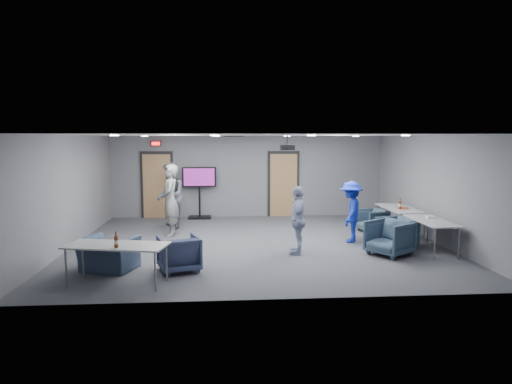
{
  "coord_description": "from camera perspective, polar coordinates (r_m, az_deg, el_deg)",
  "views": [
    {
      "loc": [
        -0.85,
        -11.18,
        2.63
      ],
      "look_at": [
        0.04,
        0.85,
        1.2
      ],
      "focal_mm": 32.0,
      "sensor_mm": 36.0,
      "label": 1
    }
  ],
  "objects": [
    {
      "name": "projector",
      "position": [
        11.37,
        3.94,
        5.61
      ],
      "size": [
        0.34,
        0.33,
        0.36
      ],
      "rotation": [
        0.0,
        0.0,
        0.02
      ],
      "color": "black",
      "rests_on": "ceiling"
    },
    {
      "name": "table_right_b",
      "position": [
        11.39,
        21.08,
        -3.55
      ],
      "size": [
        0.7,
        1.68,
        0.73
      ],
      "rotation": [
        0.0,
        0.0,
        1.57
      ],
      "color": "#A2A4A7",
      "rests_on": "floor"
    },
    {
      "name": "chair_front_a",
      "position": [
        9.25,
        -9.61,
        -7.58
      ],
      "size": [
        0.96,
        0.98,
        0.71
      ],
      "primitive_type": "imported",
      "rotation": [
        0.0,
        0.0,
        3.46
      ],
      "color": "#394363",
      "rests_on": "floor"
    },
    {
      "name": "bottle_front",
      "position": [
        8.34,
        -17.08,
        -5.97
      ],
      "size": [
        0.08,
        0.08,
        0.29
      ],
      "color": "#612610",
      "rests_on": "table_front_left"
    },
    {
      "name": "table_right_a",
      "position": [
        13.1,
        17.55,
        -2.08
      ],
      "size": [
        0.78,
        1.88,
        0.73
      ],
      "rotation": [
        0.0,
        0.0,
        1.57
      ],
      "color": "#A2A4A7",
      "rests_on": "floor"
    },
    {
      "name": "ceiling",
      "position": [
        11.21,
        0.11,
        7.12
      ],
      "size": [
        9.0,
        9.0,
        0.0
      ],
      "primitive_type": "plane",
      "rotation": [
        3.14,
        0.0,
        0.0
      ],
      "color": "white",
      "rests_on": "wall_back"
    },
    {
      "name": "tv_stand",
      "position": [
        15.04,
        -7.09,
        0.33
      ],
      "size": [
        1.1,
        0.53,
        1.69
      ],
      "color": "black",
      "rests_on": "floor"
    },
    {
      "name": "chair_right_b",
      "position": [
        11.61,
        17.13,
        -4.83
      ],
      "size": [
        0.95,
        0.93,
        0.72
      ],
      "primitive_type": "imported",
      "rotation": [
        0.0,
        0.0,
        -1.32
      ],
      "color": "#384E60",
      "rests_on": "floor"
    },
    {
      "name": "wrapper",
      "position": [
        11.69,
        21.0,
        -2.94
      ],
      "size": [
        0.21,
        0.16,
        0.04
      ],
      "primitive_type": "cube",
      "rotation": [
        0.0,
        0.0,
        -0.12
      ],
      "color": "white",
      "rests_on": "table_right_b"
    },
    {
      "name": "wall_left",
      "position": [
        11.83,
        -22.19,
        0.04
      ],
      "size": [
        0.02,
        8.0,
        2.7
      ],
      "primitive_type": "cube",
      "color": "slate",
      "rests_on": "floor"
    },
    {
      "name": "person_c",
      "position": [
        10.41,
        5.25,
        -3.51
      ],
      "size": [
        0.54,
        0.97,
        1.56
      ],
      "primitive_type": "imported",
      "rotation": [
        0.0,
        0.0,
        -1.76
      ],
      "color": "#9AA6C6",
      "rests_on": "floor"
    },
    {
      "name": "chair_front_b",
      "position": [
        9.64,
        -17.98,
        -7.38
      ],
      "size": [
        1.25,
        1.17,
        0.66
      ],
      "primitive_type": "imported",
      "rotation": [
        0.0,
        0.0,
        2.82
      ],
      "color": "#35445D",
      "rests_on": "floor"
    },
    {
      "name": "door_left",
      "position": [
        15.36,
        -12.26,
        0.78
      ],
      "size": [
        1.06,
        0.17,
        2.24
      ],
      "color": "black",
      "rests_on": "wall_back"
    },
    {
      "name": "wall_front",
      "position": [
        7.34,
        2.47,
        -3.3
      ],
      "size": [
        9.0,
        0.02,
        2.7
      ],
      "primitive_type": "cube",
      "color": "slate",
      "rests_on": "floor"
    },
    {
      "name": "snack_box",
      "position": [
        12.94,
        18.07,
        -1.92
      ],
      "size": [
        0.21,
        0.16,
        0.04
      ],
      "primitive_type": "cube",
      "rotation": [
        0.0,
        0.0,
        0.16
      ],
      "color": "#D66335",
      "rests_on": "table_right_a"
    },
    {
      "name": "wall_right",
      "position": [
        12.46,
        21.22,
        0.4
      ],
      "size": [
        0.02,
        8.0,
        2.7
      ],
      "primitive_type": "cube",
      "color": "slate",
      "rests_on": "floor"
    },
    {
      "name": "bottle_right",
      "position": [
        12.87,
        17.55,
        -1.56
      ],
      "size": [
        0.08,
        0.08,
        0.29
      ],
      "color": "#612610",
      "rests_on": "table_right_a"
    },
    {
      "name": "person_b",
      "position": [
        13.42,
        -10.66,
        -0.47
      ],
      "size": [
        0.94,
        1.09,
        1.93
      ],
      "primitive_type": "imported",
      "rotation": [
        0.0,
        0.0,
        -1.33
      ],
      "color": "#555967",
      "rests_on": "floor"
    },
    {
      "name": "downlights",
      "position": [
        11.21,
        0.11,
        7.04
      ],
      "size": [
        6.18,
        3.78,
        0.02
      ],
      "color": "white",
      "rests_on": "ceiling"
    },
    {
      "name": "exit_sign",
      "position": [
        15.27,
        -12.41,
        5.93
      ],
      "size": [
        0.32,
        0.08,
        0.16
      ],
      "color": "black",
      "rests_on": "wall_back"
    },
    {
      "name": "person_a",
      "position": [
        12.48,
        -10.67,
        -1.03
      ],
      "size": [
        0.49,
        0.72,
        1.93
      ],
      "primitive_type": "imported",
      "rotation": [
        0.0,
        0.0,
        -1.52
      ],
      "color": "gray",
      "rests_on": "floor"
    },
    {
      "name": "hvac_diffuser",
      "position": [
        13.98,
        -2.83,
        6.98
      ],
      "size": [
        0.6,
        0.6,
        0.03
      ],
      "primitive_type": "cube",
      "color": "black",
      "rests_on": "ceiling"
    },
    {
      "name": "chair_right_a",
      "position": [
        13.26,
        14.33,
        -3.48
      ],
      "size": [
        0.88,
        0.87,
        0.64
      ],
      "primitive_type": "imported",
      "rotation": [
        0.0,
        0.0,
        -1.26
      ],
      "color": "#334758",
      "rests_on": "floor"
    },
    {
      "name": "person_d",
      "position": [
        11.78,
        11.78,
        -2.43
      ],
      "size": [
        0.93,
        1.15,
        1.55
      ],
      "primitive_type": "imported",
      "rotation": [
        0.0,
        0.0,
        -1.98
      ],
      "color": "#1A2EAD",
      "rests_on": "floor"
    },
    {
      "name": "wall_back",
      "position": [
        15.26,
        -1.03,
        1.95
      ],
      "size": [
        9.0,
        0.02,
        2.7
      ],
      "primitive_type": "cube",
      "color": "slate",
      "rests_on": "floor"
    },
    {
      "name": "floor",
      "position": [
        11.52,
        0.1,
        -6.44
      ],
      "size": [
        9.0,
        9.0,
        0.0
      ],
      "primitive_type": "plane",
      "color": "#3C3F45",
      "rests_on": "ground"
    },
    {
      "name": "chair_right_c",
      "position": [
        10.75,
        16.35,
        -5.52
      ],
      "size": [
        1.19,
        1.19,
        0.79
      ],
      "primitive_type": "imported",
      "rotation": [
        0.0,
        0.0,
        -0.98
      ],
      "color": "#34475A",
      "rests_on": "floor"
    },
    {
      "name": "table_front_left",
      "position": [
        8.62,
        -17.02,
        -6.59
      ],
      "size": [
        1.92,
        1.11,
        0.73
      ],
      "rotation": [
        0.0,
        0.0,
        -0.21
      ],
      "color": "#A2A4A7",
      "rests_on": "floor"
    },
    {
      "name": "door_right",
      "position": [
        15.35,
        3.46,
        0.91
      ],
      "size": [
        1.06,
        0.17,
        2.24
      ],
      "color": "black",
      "rests_on": "wall_back"
    }
  ]
}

